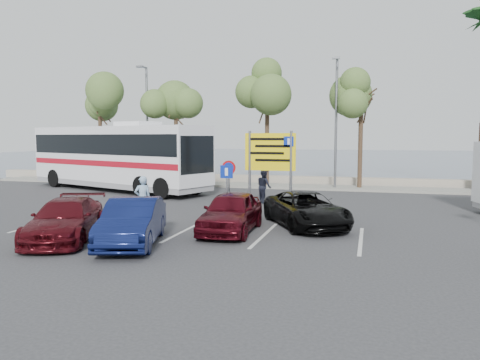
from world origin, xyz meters
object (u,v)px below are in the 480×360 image
(street_lamp_right, at_px, (336,117))
(direction_sign, at_px, (270,158))
(pedestrian_far, at_px, (264,186))
(coach_bus_left, at_px, (117,159))
(suv_black, at_px, (306,209))
(street_lamp_left, at_px, (147,119))
(car_maroon, at_px, (66,220))
(car_blue, at_px, (133,222))
(car_red, at_px, (231,212))
(pedestrian_near, at_px, (143,199))

(street_lamp_right, distance_m, direction_sign, 10.73)
(street_lamp_right, relative_size, pedestrian_far, 4.63)
(coach_bus_left, relative_size, suv_black, 2.96)
(street_lamp_left, xyz_separation_m, pedestrian_far, (10.00, -7.02, -3.73))
(car_maroon, xyz_separation_m, suv_black, (7.20, 4.40, -0.02))
(car_blue, relative_size, car_red, 1.03)
(coach_bus_left, distance_m, car_blue, 15.56)
(car_red, bearing_deg, street_lamp_right, 77.37)
(street_lamp_left, distance_m, pedestrian_far, 12.78)
(street_lamp_left, height_order, street_lamp_right, same)
(street_lamp_right, height_order, car_maroon, street_lamp_right)
(street_lamp_left, xyz_separation_m, car_blue, (8.07, -17.02, -3.88))
(street_lamp_right, distance_m, car_maroon, 18.94)
(pedestrian_far, bearing_deg, car_maroon, 119.10)
(street_lamp_left, distance_m, car_blue, 19.23)
(street_lamp_right, xyz_separation_m, pedestrian_far, (-3.00, -7.02, -3.73))
(street_lamp_right, xyz_separation_m, coach_bus_left, (-13.16, -3.87, -2.63))
(car_blue, bearing_deg, car_maroon, 162.83)
(coach_bus_left, xyz_separation_m, car_red, (10.63, -10.48, -1.25))
(street_lamp_left, distance_m, car_maroon, 18.36)
(coach_bus_left, bearing_deg, car_red, -44.60)
(coach_bus_left, distance_m, car_maroon, 14.44)
(suv_black, height_order, pedestrian_far, pedestrian_far)
(car_maroon, bearing_deg, car_blue, -19.57)
(direction_sign, height_order, coach_bus_left, coach_bus_left)
(suv_black, bearing_deg, street_lamp_right, 60.08)
(car_blue, xyz_separation_m, suv_black, (4.80, 4.40, -0.07))
(car_blue, distance_m, car_maroon, 2.40)
(street_lamp_left, height_order, pedestrian_near, street_lamp_left)
(car_blue, height_order, car_maroon, car_blue)
(pedestrian_far, bearing_deg, coach_bus_left, 35.31)
(car_blue, relative_size, car_maroon, 0.95)
(coach_bus_left, xyz_separation_m, suv_black, (13.03, -8.75, -1.32))
(car_maroon, relative_size, pedestrian_near, 2.55)
(street_lamp_left, relative_size, coach_bus_left, 0.58)
(street_lamp_left, height_order, coach_bus_left, street_lamp_left)
(pedestrian_near, bearing_deg, pedestrian_far, -159.38)
(direction_sign, xyz_separation_m, car_maroon, (-5.34, -6.70, -1.76))
(direction_sign, relative_size, car_maroon, 0.79)
(suv_black, relative_size, pedestrian_near, 2.58)
(street_lamp_left, distance_m, direction_sign, 15.24)
(car_blue, bearing_deg, coach_bus_left, 104.88)
(suv_black, distance_m, pedestrian_far, 6.30)
(direction_sign, distance_m, pedestrian_far, 3.79)
(coach_bus_left, relative_size, pedestrian_far, 7.93)
(coach_bus_left, bearing_deg, street_lamp_left, 87.61)
(pedestrian_near, bearing_deg, direction_sign, 172.99)
(street_lamp_left, distance_m, street_lamp_right, 13.00)
(direction_sign, xyz_separation_m, car_red, (-0.54, -4.03, -1.71))
(pedestrian_near, distance_m, pedestrian_far, 7.16)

